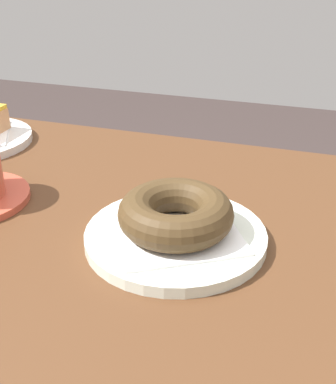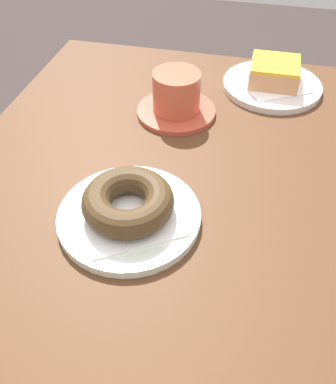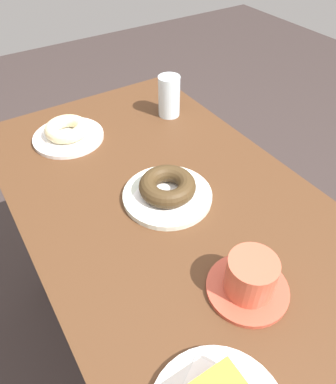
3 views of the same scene
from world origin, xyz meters
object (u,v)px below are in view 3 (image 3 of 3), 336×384
donut_sugar_ring (67,129)px  coffee_cup (250,279)px  donut_chocolate_ring (166,186)px  plate_chocolate_ring (166,196)px  water_glass (169,96)px  plate_sugar_ring (69,137)px

donut_sugar_ring → coffee_cup: 0.63m
donut_chocolate_ring → donut_sugar_ring: size_ratio=1.08×
donut_sugar_ring → coffee_cup: coffee_cup is taller
plate_chocolate_ring → water_glass: bearing=-33.8°
donut_chocolate_ring → donut_sugar_ring: bearing=16.1°
plate_sugar_ring → coffee_cup: bearing=-171.3°
plate_sugar_ring → coffee_cup: size_ratio=1.29×
plate_sugar_ring → donut_chocolate_ring: bearing=-163.9°
plate_chocolate_ring → donut_chocolate_ring: bearing=0.0°
plate_sugar_ring → water_glass: (-0.04, -0.30, 0.05)m
donut_chocolate_ring → coffee_cup: size_ratio=0.86×
donut_chocolate_ring → donut_sugar_ring: 0.36m
donut_sugar_ring → water_glass: 0.31m
plate_sugar_ring → water_glass: water_glass is taller
water_glass → donut_chocolate_ring: bearing=146.2°
donut_sugar_ring → water_glass: size_ratio=0.99×
water_glass → coffee_cup: 0.62m
plate_chocolate_ring → coffee_cup: 0.28m
coffee_cup → plate_sugar_ring: bearing=8.7°
donut_chocolate_ring → water_glass: water_glass is taller
water_glass → plate_sugar_ring: bearing=82.3°
water_glass → coffee_cup: water_glass is taller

